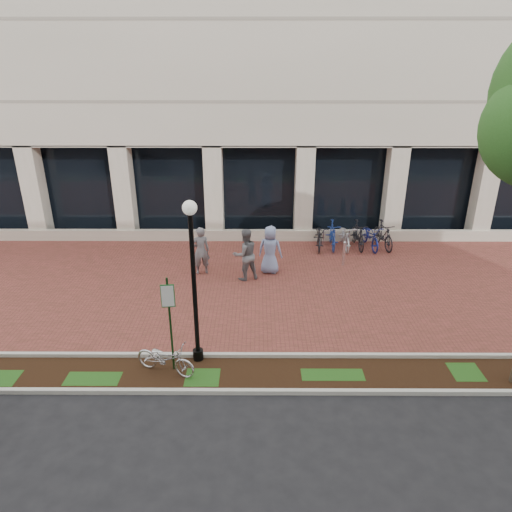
{
  "coord_description": "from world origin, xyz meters",
  "views": [
    {
      "loc": [
        -0.04,
        -14.9,
        7.34
      ],
      "look_at": [
        -0.1,
        -0.8,
        1.45
      ],
      "focal_mm": 32.0,
      "sensor_mm": 36.0,
      "label": 1
    }
  ],
  "objects_px": {
    "locked_bicycle": "(165,358)",
    "pedestrian_right": "(270,250)",
    "lamppost": "(194,275)",
    "bike_rack_cluster": "(351,236)",
    "pedestrian_mid": "(245,254)",
    "bollard": "(344,253)",
    "parking_sign": "(170,314)",
    "pedestrian_left": "(201,251)"
  },
  "relations": [
    {
      "from": "parking_sign",
      "to": "bollard",
      "type": "relative_size",
      "value": 2.57
    },
    {
      "from": "parking_sign",
      "to": "pedestrian_right",
      "type": "distance_m",
      "value": 6.68
    },
    {
      "from": "parking_sign",
      "to": "bollard",
      "type": "height_order",
      "value": "parking_sign"
    },
    {
      "from": "pedestrian_right",
      "to": "bike_rack_cluster",
      "type": "height_order",
      "value": "pedestrian_right"
    },
    {
      "from": "bike_rack_cluster",
      "to": "pedestrian_right",
      "type": "bearing_deg",
      "value": -144.21
    },
    {
      "from": "bollard",
      "to": "pedestrian_right",
      "type": "bearing_deg",
      "value": -167.12
    },
    {
      "from": "lamppost",
      "to": "bollard",
      "type": "bearing_deg",
      "value": 51.64
    },
    {
      "from": "pedestrian_left",
      "to": "bike_rack_cluster",
      "type": "bearing_deg",
      "value": -171.68
    },
    {
      "from": "locked_bicycle",
      "to": "bike_rack_cluster",
      "type": "xyz_separation_m",
      "value": [
        6.38,
        8.83,
        0.12
      ]
    },
    {
      "from": "lamppost",
      "to": "locked_bicycle",
      "type": "height_order",
      "value": "lamppost"
    },
    {
      "from": "pedestrian_right",
      "to": "bike_rack_cluster",
      "type": "xyz_separation_m",
      "value": [
        3.56,
        2.6,
        -0.38
      ]
    },
    {
      "from": "parking_sign",
      "to": "bollard",
      "type": "xyz_separation_m",
      "value": [
        5.58,
        6.76,
        -1.14
      ]
    },
    {
      "from": "pedestrian_left",
      "to": "pedestrian_right",
      "type": "distance_m",
      "value": 2.61
    },
    {
      "from": "lamppost",
      "to": "parking_sign",
      "type": "bearing_deg",
      "value": -142.54
    },
    {
      "from": "pedestrian_left",
      "to": "pedestrian_right",
      "type": "height_order",
      "value": "pedestrian_right"
    },
    {
      "from": "lamppost",
      "to": "pedestrian_right",
      "type": "distance_m",
      "value": 6.21
    },
    {
      "from": "pedestrian_right",
      "to": "bollard",
      "type": "distance_m",
      "value": 3.03
    },
    {
      "from": "lamppost",
      "to": "pedestrian_mid",
      "type": "bearing_deg",
      "value": 77.26
    },
    {
      "from": "pedestrian_mid",
      "to": "bollard",
      "type": "xyz_separation_m",
      "value": [
        3.85,
        1.25,
        -0.46
      ]
    },
    {
      "from": "parking_sign",
      "to": "pedestrian_mid",
      "type": "height_order",
      "value": "parking_sign"
    },
    {
      "from": "pedestrian_mid",
      "to": "bike_rack_cluster",
      "type": "distance_m",
      "value": 5.52
    },
    {
      "from": "parking_sign",
      "to": "bollard",
      "type": "distance_m",
      "value": 8.83
    },
    {
      "from": "pedestrian_left",
      "to": "bike_rack_cluster",
      "type": "relative_size",
      "value": 0.51
    },
    {
      "from": "parking_sign",
      "to": "pedestrian_left",
      "type": "relative_size",
      "value": 1.42
    },
    {
      "from": "locked_bicycle",
      "to": "pedestrian_right",
      "type": "height_order",
      "value": "pedestrian_right"
    },
    {
      "from": "locked_bicycle",
      "to": "bike_rack_cluster",
      "type": "distance_m",
      "value": 10.89
    },
    {
      "from": "locked_bicycle",
      "to": "lamppost",
      "type": "bearing_deg",
      "value": -31.4
    },
    {
      "from": "lamppost",
      "to": "locked_bicycle",
      "type": "xyz_separation_m",
      "value": [
        -0.75,
        -0.58,
        -2.07
      ]
    },
    {
      "from": "pedestrian_left",
      "to": "pedestrian_right",
      "type": "xyz_separation_m",
      "value": [
        2.61,
        0.1,
        0.0
      ]
    },
    {
      "from": "locked_bicycle",
      "to": "bollard",
      "type": "relative_size",
      "value": 1.63
    },
    {
      "from": "locked_bicycle",
      "to": "pedestrian_right",
      "type": "relative_size",
      "value": 0.9
    },
    {
      "from": "locked_bicycle",
      "to": "pedestrian_left",
      "type": "bearing_deg",
      "value": 19.04
    },
    {
      "from": "lamppost",
      "to": "pedestrian_right",
      "type": "relative_size",
      "value": 2.38
    },
    {
      "from": "pedestrian_mid",
      "to": "pedestrian_right",
      "type": "bearing_deg",
      "value": -171.62
    },
    {
      "from": "lamppost",
      "to": "pedestrian_left",
      "type": "height_order",
      "value": "lamppost"
    },
    {
      "from": "parking_sign",
      "to": "bollard",
      "type": "bearing_deg",
      "value": 45.35
    },
    {
      "from": "pedestrian_left",
      "to": "bike_rack_cluster",
      "type": "height_order",
      "value": "pedestrian_left"
    },
    {
      "from": "pedestrian_right",
      "to": "bollard",
      "type": "xyz_separation_m",
      "value": [
        2.93,
        0.67,
        -0.41
      ]
    },
    {
      "from": "lamppost",
      "to": "bike_rack_cluster",
      "type": "height_order",
      "value": "lamppost"
    },
    {
      "from": "locked_bicycle",
      "to": "bollard",
      "type": "distance_m",
      "value": 8.97
    },
    {
      "from": "pedestrian_right",
      "to": "bike_rack_cluster",
      "type": "relative_size",
      "value": 0.51
    },
    {
      "from": "lamppost",
      "to": "pedestrian_mid",
      "type": "relative_size",
      "value": 2.26
    }
  ]
}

